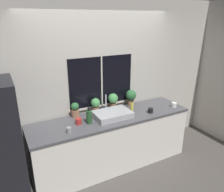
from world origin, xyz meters
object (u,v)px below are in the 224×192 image
potted_plant_far_left (75,110)px  potted_plant_center_left (96,105)px  mug_red (79,121)px  mug_white (174,105)px  bottle_tall (89,117)px  sink (112,114)px  mug_black (151,110)px  potted_plant_center_right (113,100)px  potted_plant_far_right (131,96)px  soap_bottle (132,107)px  mug_grey (69,130)px

potted_plant_far_left → potted_plant_center_left: bearing=0.0°
mug_red → mug_white: mug_red is taller
bottle_tall → mug_red: bottle_tall is taller
sink → mug_white: (1.16, -0.15, -0.01)m
mug_black → mug_white: bearing=0.5°
potted_plant_center_right → potted_plant_far_right: potted_plant_far_right is taller
sink → bottle_tall: sink is taller
mug_red → sink: bearing=-1.2°
soap_bottle → mug_black: size_ratio=2.38×
mug_red → potted_plant_far_right: bearing=13.6°
sink → soap_bottle: (0.39, 0.03, 0.04)m
mug_grey → bottle_tall: bearing=20.6°
bottle_tall → mug_grey: bottle_tall is taller
potted_plant_center_left → mug_black: (0.81, -0.43, -0.11)m
bottle_tall → mug_grey: size_ratio=3.36×
sink → potted_plant_center_right: 0.34m
potted_plant_far_right → mug_white: size_ratio=3.18×
potted_plant_center_right → bottle_tall: bearing=-151.4°
potted_plant_far_left → potted_plant_center_right: (0.68, 0.00, 0.05)m
soap_bottle → mug_black: soap_bottle is taller
sink → mug_black: 0.66m
mug_white → bottle_tall: bearing=175.9°
potted_plant_far_right → mug_black: bearing=-74.8°
potted_plant_center_right → potted_plant_far_right: 0.36m
potted_plant_far_right → bottle_tall: bearing=-161.5°
potted_plant_center_left → bottle_tall: size_ratio=0.97×
potted_plant_center_left → soap_bottle: (0.56, -0.25, -0.06)m
potted_plant_far_right → potted_plant_far_left: bearing=180.0°
potted_plant_far_left → sink: bearing=-27.9°
mug_black → mug_white: size_ratio=0.96×
sink → mug_grey: bearing=-167.5°
soap_bottle → mug_red: soap_bottle is taller
sink → potted_plant_center_left: size_ratio=2.30×
potted_plant_far_left → potted_plant_center_left: 0.35m
potted_plant_far_left → potted_plant_center_right: potted_plant_center_right is taller
potted_plant_center_left → potted_plant_center_right: 0.33m
soap_bottle → mug_white: soap_bottle is taller
potted_plant_far_right → bottle_tall: 0.99m
sink → mug_black: bearing=-13.5°
soap_bottle → mug_red: size_ratio=2.27×
sink → potted_plant_far_right: sink is taller
potted_plant_center_left → potted_plant_far_right: size_ratio=0.87×
potted_plant_far_left → potted_plant_center_left: size_ratio=0.96×
potted_plant_far_left → mug_white: (1.68, -0.42, -0.08)m
potted_plant_far_left → potted_plant_far_right: size_ratio=0.84×
mug_grey → potted_plant_far_right: bearing=19.0°
potted_plant_center_left → mug_grey: bearing=-143.3°
potted_plant_far_right → mug_grey: size_ratio=3.73×
soap_bottle → mug_red: 0.95m
potted_plant_center_right → soap_bottle: 0.35m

